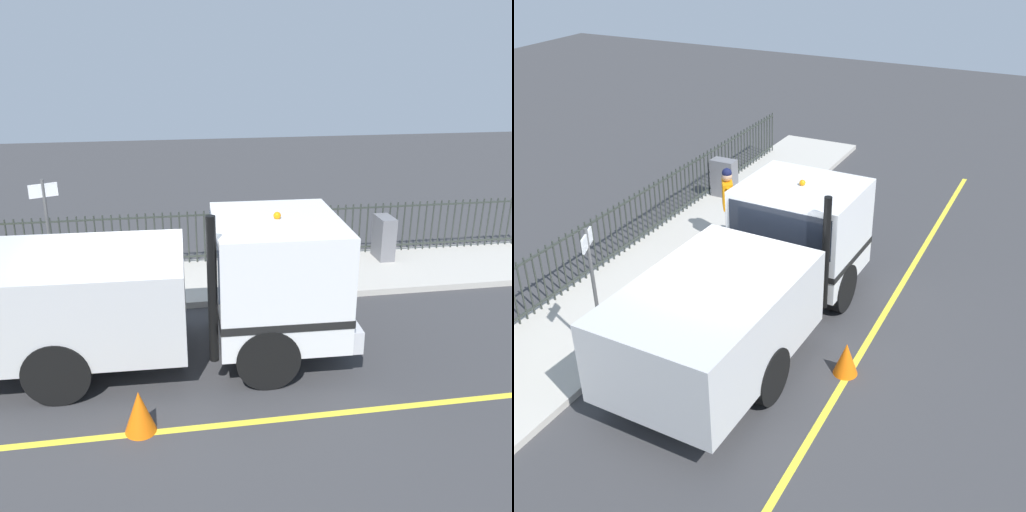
# 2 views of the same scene
# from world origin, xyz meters

# --- Properties ---
(ground_plane) EXTENTS (48.65, 48.65, 0.00)m
(ground_plane) POSITION_xyz_m (0.00, 0.00, 0.00)
(ground_plane) COLOR #38383A
(ground_plane) RESTS_ON ground
(sidewalk_slab) EXTENTS (2.41, 22.11, 0.13)m
(sidewalk_slab) POSITION_xyz_m (2.79, 0.00, 0.07)
(sidewalk_slab) COLOR #B7B2A8
(sidewalk_slab) RESTS_ON ground
(lane_marking) EXTENTS (0.12, 19.90, 0.01)m
(lane_marking) POSITION_xyz_m (-2.15, 0.00, 0.00)
(lane_marking) COLOR yellow
(lane_marking) RESTS_ON ground
(work_truck) EXTENTS (2.48, 6.36, 2.67)m
(work_truck) POSITION_xyz_m (-0.24, -0.64, 1.29)
(work_truck) COLOR white
(work_truck) RESTS_ON ground
(worker_standing) EXTENTS (0.46, 0.56, 1.78)m
(worker_standing) POSITION_xyz_m (1.98, -3.31, 1.22)
(worker_standing) COLOR orange
(worker_standing) RESTS_ON sidewalk_slab
(iron_fence) EXTENTS (0.04, 18.83, 1.23)m
(iron_fence) POSITION_xyz_m (3.81, 0.00, 0.75)
(iron_fence) COLOR #2D332D
(iron_fence) RESTS_ON sidewalk_slab
(utility_cabinet) EXTENTS (0.66, 0.35, 1.01)m
(utility_cabinet) POSITION_xyz_m (3.38, -5.57, 0.63)
(utility_cabinet) COLOR slate
(utility_cabinet) RESTS_ON sidewalk_slab
(traffic_cone) EXTENTS (0.42, 0.42, 0.60)m
(traffic_cone) POSITION_xyz_m (-2.09, -0.06, 0.30)
(traffic_cone) COLOR orange
(traffic_cone) RESTS_ON ground
(street_sign) EXTENTS (0.23, 0.47, 2.50)m
(street_sign) POSITION_xyz_m (1.70, 1.56, 1.68)
(street_sign) COLOR #4C4C4C
(street_sign) RESTS_ON sidewalk_slab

